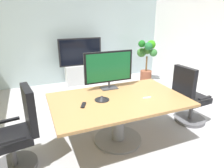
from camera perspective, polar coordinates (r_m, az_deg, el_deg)
name	(u,v)px	position (r m, az deg, el deg)	size (l,w,h in m)	color
ground_plane	(113,137)	(3.46, 0.21, -14.81)	(7.44, 7.44, 0.00)	#99999E
wall_back_glass_partition	(68,30)	(5.97, -12.31, 14.61)	(5.80, 0.10, 2.98)	#9EB2B7
conference_table	(118,109)	(3.11, 1.79, -7.00)	(2.00, 1.27, 0.73)	olive
office_chair_left	(19,136)	(2.92, -24.95, -13.24)	(0.63, 0.61, 1.09)	#4C4C51
office_chair_right	(189,100)	(3.92, 20.94, -4.23)	(0.61, 0.59, 1.09)	#4C4C51
tv_monitor	(109,68)	(3.34, -0.93, 4.58)	(0.84, 0.18, 0.64)	#333338
wall_display_unit	(81,69)	(5.85, -8.75, 4.30)	(1.20, 0.36, 1.31)	#B7BABC
potted_plant	(147,57)	(6.11, 9.78, 7.55)	(0.50, 0.64, 1.22)	brown
conference_phone	(102,98)	(2.98, -2.86, -4.00)	(0.22, 0.22, 0.07)	black
remote_control	(83,105)	(2.84, -8.12, -5.93)	(0.05, 0.17, 0.02)	black
whiteboard_marker	(147,98)	(3.08, 9.89, -3.87)	(0.13, 0.02, 0.02)	silver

